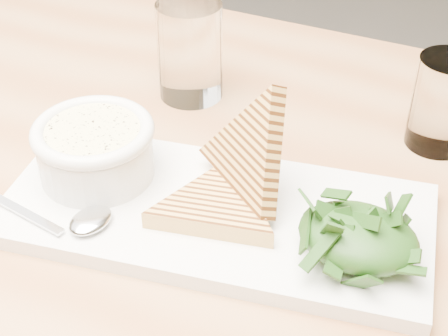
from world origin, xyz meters
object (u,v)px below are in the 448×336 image
at_px(platter, 215,214).
at_px(soup_bowl, 96,156).
at_px(glass_far, 444,103).
at_px(glass_near, 190,51).
at_px(table_top, 188,223).

height_order(platter, soup_bowl, soup_bowl).
height_order(platter, glass_far, glass_far).
relative_size(platter, glass_far, 3.92).
relative_size(platter, soup_bowl, 3.59).
bearing_deg(platter, glass_near, 122.86).
relative_size(table_top, soup_bowl, 11.57).
bearing_deg(platter, table_top, 170.93).
xyz_separation_m(platter, glass_near, (-0.13, 0.20, 0.05)).
bearing_deg(soup_bowl, table_top, 4.78).
distance_m(soup_bowl, glass_near, 0.20).
bearing_deg(glass_near, soup_bowl, -90.17).
xyz_separation_m(soup_bowl, glass_far, (0.30, 0.23, 0.01)).
xyz_separation_m(table_top, soup_bowl, (-0.10, -0.01, 0.06)).
bearing_deg(glass_near, platter, -57.14).
bearing_deg(table_top, soup_bowl, -175.22).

